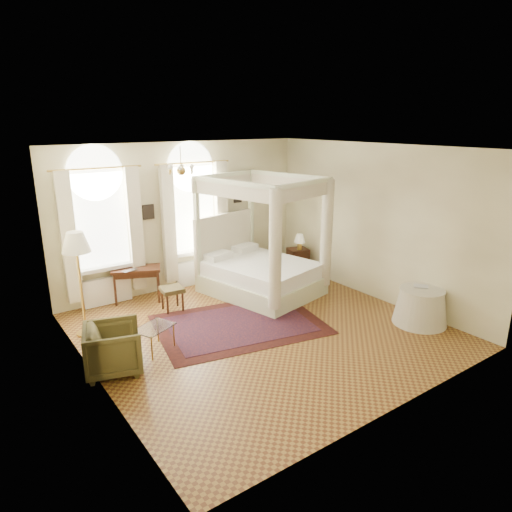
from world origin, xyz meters
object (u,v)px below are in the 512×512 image
(writing_desk, at_px, (136,273))
(side_table, at_px, (421,307))
(canopy_bed, at_px, (262,268))
(nightstand, at_px, (298,262))
(armchair, at_px, (113,349))
(stool, at_px, (172,291))
(floor_lamp, at_px, (76,248))
(coffee_table, at_px, (154,329))

(writing_desk, distance_m, side_table, 5.80)
(canopy_bed, distance_m, side_table, 3.42)
(nightstand, relative_size, side_table, 0.66)
(canopy_bed, bearing_deg, armchair, -160.15)
(stool, height_order, side_table, side_table)
(canopy_bed, relative_size, stool, 5.63)
(canopy_bed, relative_size, floor_lamp, 1.45)
(writing_desk, distance_m, armchair, 2.91)
(canopy_bed, bearing_deg, nightstand, 18.83)
(writing_desk, height_order, floor_lamp, floor_lamp)
(stool, bearing_deg, floor_lamp, -177.85)
(armchair, distance_m, coffee_table, 0.82)
(armchair, distance_m, side_table, 5.61)
(canopy_bed, height_order, side_table, canopy_bed)
(canopy_bed, bearing_deg, side_table, -63.72)
(writing_desk, xyz_separation_m, stool, (0.39, -0.90, -0.23))
(coffee_table, relative_size, floor_lamp, 0.40)
(coffee_table, height_order, floor_lamp, floor_lamp)
(armchair, relative_size, coffee_table, 1.10)
(side_table, bearing_deg, coffee_table, 157.18)
(nightstand, xyz_separation_m, stool, (-3.57, -0.25, 0.08))
(armchair, height_order, side_table, armchair)
(canopy_bed, distance_m, stool, 2.09)
(armchair, height_order, coffee_table, armchair)
(writing_desk, relative_size, coffee_table, 1.47)
(coffee_table, bearing_deg, nightstand, 19.86)
(nightstand, height_order, coffee_table, nightstand)
(nightstand, xyz_separation_m, coffee_table, (-4.56, -1.65, 0.06))
(armchair, relative_size, floor_lamp, 0.44)
(writing_desk, height_order, armchair, armchair)
(stool, bearing_deg, canopy_bed, -7.20)
(writing_desk, bearing_deg, coffee_table, -104.73)
(stool, height_order, floor_lamp, floor_lamp)
(floor_lamp, distance_m, side_table, 6.39)
(armchair, bearing_deg, coffee_table, -55.12)
(coffee_table, bearing_deg, stool, 54.66)
(nightstand, bearing_deg, writing_desk, 170.67)
(nightstand, distance_m, floor_lamp, 5.50)
(writing_desk, relative_size, side_table, 1.11)
(stool, height_order, coffee_table, stool)
(canopy_bed, xyz_separation_m, armchair, (-3.84, -1.39, -0.21))
(armchair, relative_size, side_table, 0.83)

